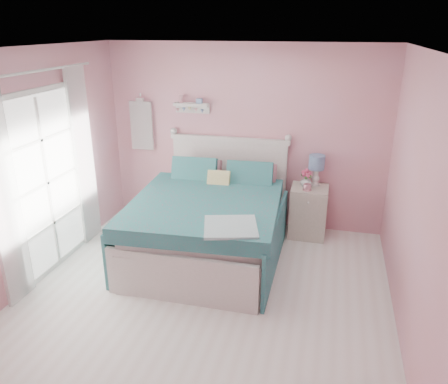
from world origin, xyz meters
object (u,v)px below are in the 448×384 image
at_px(vase, 306,181).
at_px(teacup, 307,187).
at_px(nightstand, 308,211).
at_px(table_lamp, 317,164).
at_px(bed, 209,224).

distance_m(vase, teacup, 0.15).
bearing_deg(nightstand, table_lamp, 61.92).
height_order(table_lamp, teacup, table_lamp).
bearing_deg(bed, teacup, 29.28).
bearing_deg(vase, table_lamp, 35.23).
bearing_deg(teacup, bed, -147.21).
relative_size(bed, nightstand, 3.19).
distance_m(nightstand, teacup, 0.42).
distance_m(table_lamp, teacup, 0.36).
bearing_deg(nightstand, vase, 158.07).
bearing_deg(table_lamp, teacup, -112.31).
relative_size(nightstand, vase, 4.67).
height_order(vase, teacup, vase).
distance_m(nightstand, vase, 0.44).
height_order(bed, vase, bed).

